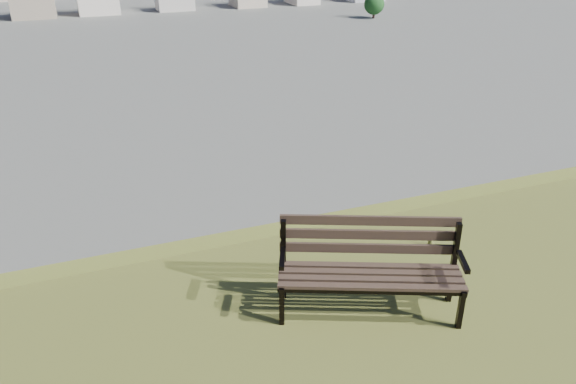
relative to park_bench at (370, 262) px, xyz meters
name	(u,v)px	position (x,y,z in m)	size (l,w,h in m)	color
park_bench	(370,262)	(0.00, 0.00, 0.00)	(1.67, 1.10, 0.84)	#433026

